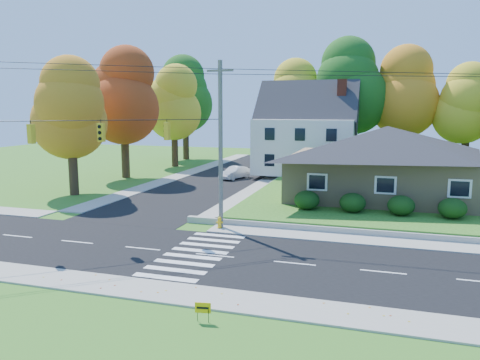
{
  "coord_description": "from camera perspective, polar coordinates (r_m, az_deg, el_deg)",
  "views": [
    {
      "loc": [
        7.75,
        -20.97,
        7.29
      ],
      "look_at": [
        -1.15,
        8.0,
        2.57
      ],
      "focal_mm": 35.0,
      "sensor_mm": 36.0,
      "label": 1
    }
  ],
  "objects": [
    {
      "name": "ground",
      "position": [
        23.52,
        -3.09,
        -9.23
      ],
      "size": [
        120.0,
        120.0,
        0.0
      ],
      "primitive_type": "plane",
      "color": "#3D7923"
    },
    {
      "name": "road_main",
      "position": [
        23.51,
        -3.09,
        -9.2
      ],
      "size": [
        90.0,
        8.0,
        0.02
      ],
      "primitive_type": "cube",
      "color": "black",
      "rests_on": "ground"
    },
    {
      "name": "road_cross",
      "position": [
        50.07,
        -1.44,
        0.49
      ],
      "size": [
        8.0,
        44.0,
        0.02
      ],
      "primitive_type": "cube",
      "color": "black",
      "rests_on": "ground"
    },
    {
      "name": "sidewalk_north",
      "position": [
        28.06,
        0.45,
        -6.13
      ],
      "size": [
        90.0,
        2.0,
        0.08
      ],
      "primitive_type": "cube",
      "color": "#9C9A90",
      "rests_on": "ground"
    },
    {
      "name": "sidewalk_south",
      "position": [
        19.18,
        -8.38,
        -13.47
      ],
      "size": [
        90.0,
        2.0,
        0.08
      ],
      "primitive_type": "cube",
      "color": "#9C9A90",
      "rests_on": "ground"
    },
    {
      "name": "lawn",
      "position": [
        42.88,
        23.87,
        -1.37
      ],
      "size": [
        30.0,
        30.0,
        0.5
      ],
      "primitive_type": "cube",
      "color": "#3D7923",
      "rests_on": "ground"
    },
    {
      "name": "ranch_house",
      "position": [
        37.19,
        17.38,
        2.23
      ],
      "size": [
        14.6,
        10.6,
        5.4
      ],
      "color": "tan",
      "rests_on": "lawn"
    },
    {
      "name": "colonial_house",
      "position": [
        49.65,
        8.16,
        5.63
      ],
      "size": [
        10.4,
        8.4,
        9.6
      ],
      "color": "silver",
      "rests_on": "lawn"
    },
    {
      "name": "hedge_row",
      "position": [
        31.38,
        16.3,
        -2.82
      ],
      "size": [
        10.7,
        1.7,
        1.27
      ],
      "color": "#163A10",
      "rests_on": "lawn"
    },
    {
      "name": "traffic_infrastructure",
      "position": [
        23.78,
        -2.41,
        3.67
      ],
      "size": [
        38.1,
        10.66,
        10.0
      ],
      "color": "#666059",
      "rests_on": "ground"
    },
    {
      "name": "tree_lot_0",
      "position": [
        55.84,
        7.13,
        9.83
      ],
      "size": [
        6.72,
        6.72,
        12.51
      ],
      "color": "#3F2A19",
      "rests_on": "lawn"
    },
    {
      "name": "tree_lot_1",
      "position": [
        54.15,
        13.35,
        11.07
      ],
      "size": [
        7.84,
        7.84,
        14.6
      ],
      "color": "#3F2A19",
      "rests_on": "lawn"
    },
    {
      "name": "tree_lot_2",
      "position": [
        55.04,
        19.73,
        10.08
      ],
      "size": [
        7.28,
        7.28,
        13.56
      ],
      "color": "#3F2A19",
      "rests_on": "lawn"
    },
    {
      "name": "tree_lot_3",
      "position": [
        54.6,
        26.07,
        8.34
      ],
      "size": [
        6.16,
        6.16,
        11.47
      ],
      "color": "#3F2A19",
      "rests_on": "lawn"
    },
    {
      "name": "tree_west_0",
      "position": [
        41.23,
        -20.02,
        8.13
      ],
      "size": [
        6.16,
        6.16,
        11.47
      ],
      "color": "#3F2A19",
      "rests_on": "ground"
    },
    {
      "name": "tree_west_1",
      "position": [
        50.11,
        -14.06,
        9.93
      ],
      "size": [
        7.28,
        7.28,
        13.56
      ],
      "color": "#3F2A19",
      "rests_on": "ground"
    },
    {
      "name": "tree_west_2",
      "position": [
        58.47,
        -8.07,
        9.27
      ],
      "size": [
        6.72,
        6.72,
        12.51
      ],
      "color": "#3F2A19",
      "rests_on": "ground"
    },
    {
      "name": "tree_west_3",
      "position": [
        66.61,
        -6.72,
        10.36
      ],
      "size": [
        7.84,
        7.84,
        14.6
      ],
      "color": "#3F2A19",
      "rests_on": "ground"
    },
    {
      "name": "white_car",
      "position": [
        47.99,
        -0.6,
        0.9
      ],
      "size": [
        2.59,
        4.06,
        1.26
      ],
      "primitive_type": "imported",
      "rotation": [
        0.0,
        0.0,
        -0.36
      ],
      "color": "silver",
      "rests_on": "road_cross"
    },
    {
      "name": "fire_hydrant",
      "position": [
        28.37,
        -2.51,
        -5.29
      ],
      "size": [
        0.43,
        0.34,
        0.76
      ],
      "color": "gold",
      "rests_on": "ground"
    },
    {
      "name": "yard_sign",
      "position": [
        16.62,
        -4.55,
        -15.32
      ],
      "size": [
        0.55,
        0.12,
        0.7
      ],
      "color": "black",
      "rests_on": "ground"
    }
  ]
}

